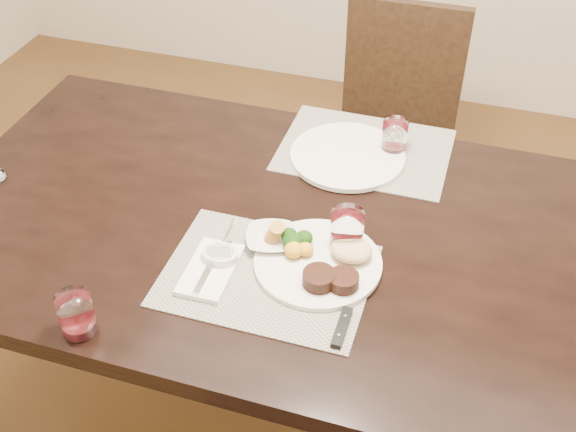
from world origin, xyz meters
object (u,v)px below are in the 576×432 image
(far_plate, at_px, (348,156))
(dinner_plate, at_px, (323,262))
(cracker_bowl, at_px, (271,239))
(steak_knife, at_px, (345,318))
(wine_glass_near, at_px, (347,233))
(chair_far, at_px, (394,120))

(far_plate, bearing_deg, dinner_plate, -83.53)
(cracker_bowl, bearing_deg, steak_knife, -38.43)
(steak_knife, bearing_deg, wine_glass_near, 103.57)
(chair_far, bearing_deg, wine_glass_near, -87.08)
(chair_far, bearing_deg, cracker_bowl, -96.90)
(chair_far, xyz_separation_m, far_plate, (-0.03, -0.62, 0.26))
(dinner_plate, bearing_deg, far_plate, 74.25)
(cracker_bowl, bearing_deg, chair_far, 83.10)
(steak_knife, bearing_deg, chair_far, 94.88)
(wine_glass_near, bearing_deg, cracker_bowl, -167.23)
(dinner_plate, distance_m, steak_knife, 0.16)
(steak_knife, relative_size, wine_glass_near, 2.40)
(dinner_plate, height_order, far_plate, dinner_plate)
(wine_glass_near, distance_m, far_plate, 0.36)
(steak_knife, relative_size, cracker_bowl, 1.73)
(dinner_plate, relative_size, cracker_bowl, 1.99)
(steak_knife, distance_m, cracker_bowl, 0.29)
(dinner_plate, xyz_separation_m, steak_knife, (0.09, -0.14, -0.01))
(chair_far, distance_m, wine_glass_near, 1.01)
(cracker_bowl, bearing_deg, dinner_plate, -15.86)
(chair_far, distance_m, far_plate, 0.67)
(chair_far, distance_m, steak_knife, 1.21)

